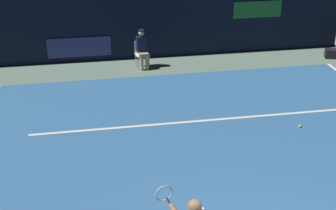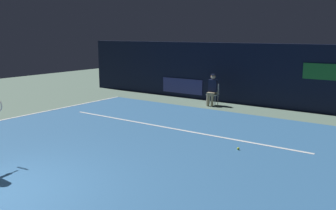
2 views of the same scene
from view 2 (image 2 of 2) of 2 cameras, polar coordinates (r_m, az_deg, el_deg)
The scene contains 7 objects.
ground_plane at distance 10.45m, azimuth -5.05°, elevation -5.77°, with size 34.00×34.00×0.00m, color slate.
court_surface at distance 10.45m, azimuth -5.05°, elevation -5.74°, with size 11.19×10.42×0.01m, color #336699.
line_sideline_right at distance 14.57m, azimuth -21.88°, elevation -1.65°, with size 0.10×10.42×0.01m, color white.
line_service at distance 11.84m, azimuth 0.70°, elevation -3.64°, with size 8.73×0.10×0.01m, color white.
back_wall at distance 16.16m, azimuth 11.48°, elevation 4.71°, with size 17.14×0.33×2.60m.
line_judge_on_chair at distance 15.69m, azimuth 6.85°, elevation 2.42°, with size 0.49×0.57×1.32m.
tennis_ball at distance 9.91m, azimuth 10.76°, elevation -6.61°, with size 0.07×0.07×0.07m, color #CCE033.
Camera 2 is at (6.53, -3.37, 3.02)m, focal length 39.59 mm.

